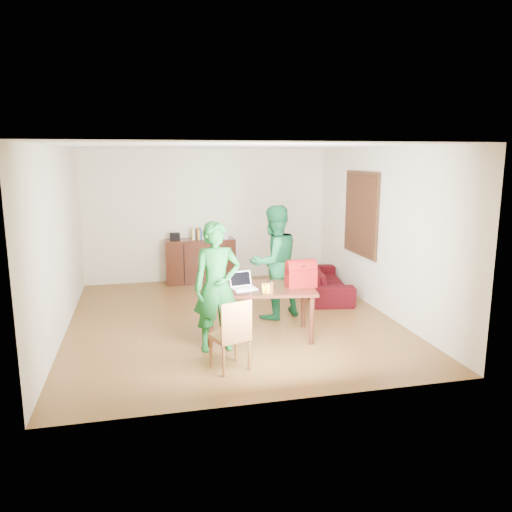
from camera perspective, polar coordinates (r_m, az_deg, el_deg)
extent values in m
cube|color=#492C12|center=(8.01, -2.75, -7.62)|extent=(5.00, 5.50, 0.10)
cube|color=white|center=(7.58, -2.96, 12.82)|extent=(5.00, 5.50, 0.10)
cube|color=beige|center=(10.41, -5.59, 4.68)|extent=(5.00, 0.10, 2.70)
cube|color=beige|center=(4.99, 2.85, -2.65)|extent=(5.00, 0.10, 2.70)
cube|color=beige|center=(7.65, -22.00, 1.47)|extent=(0.10, 5.50, 2.70)
cube|color=beige|center=(8.49, 14.35, 2.85)|extent=(0.10, 5.50, 2.70)
cube|color=#3F2614|center=(9.05, 11.89, 4.75)|extent=(0.04, 1.28, 1.48)
cube|color=#4D2D17|center=(9.04, 11.71, 4.75)|extent=(0.01, 1.18, 1.36)
cube|color=black|center=(10.25, -6.39, -0.54)|extent=(1.40, 0.45, 0.90)
cube|color=black|center=(10.11, -9.27, 2.21)|extent=(0.20, 0.14, 0.14)
cube|color=#B3B5BD|center=(10.22, -3.94, 2.43)|extent=(0.24, 0.22, 0.14)
ellipsoid|color=#18449E|center=(10.20, -3.95, 3.01)|extent=(0.14, 0.14, 0.07)
cube|color=black|center=(7.08, 0.36, -3.76)|extent=(1.67, 1.11, 0.04)
cylinder|color=black|center=(6.83, -5.31, -7.58)|extent=(0.07, 0.07, 0.69)
cylinder|color=black|center=(6.93, 6.38, -7.31)|extent=(0.07, 0.07, 0.69)
cylinder|color=black|center=(7.51, -5.18, -5.81)|extent=(0.07, 0.07, 0.69)
cylinder|color=black|center=(7.60, 5.44, -5.60)|extent=(0.07, 0.07, 0.69)
cube|color=brown|center=(6.11, -3.03, -9.19)|extent=(0.51, 0.50, 0.05)
cube|color=brown|center=(5.88, -2.24, -7.44)|extent=(0.39, 0.16, 0.46)
imported|color=#12551E|center=(6.59, -4.49, -3.53)|extent=(0.64, 0.43, 1.73)
imported|color=#12532B|center=(7.91, 2.07, -0.72)|extent=(1.07, 0.96, 1.80)
cube|color=white|center=(6.97, -1.33, -3.76)|extent=(0.36, 0.28, 0.02)
cube|color=black|center=(6.94, -1.34, -2.82)|extent=(0.33, 0.14, 0.21)
cylinder|color=#573014|center=(6.74, 1.74, -3.56)|extent=(0.08, 0.08, 0.18)
cube|color=maroon|center=(7.12, 5.14, -2.28)|extent=(0.42, 0.24, 0.31)
imported|color=#35060A|center=(9.40, 7.86, -2.80)|extent=(1.03, 1.96, 0.54)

